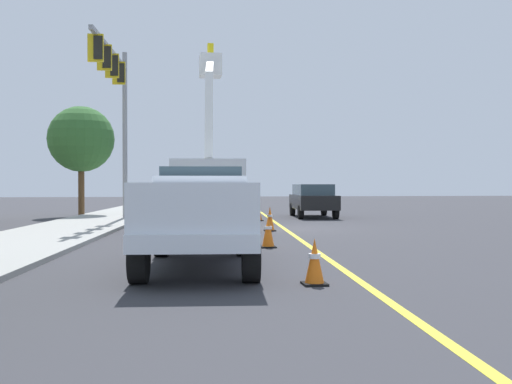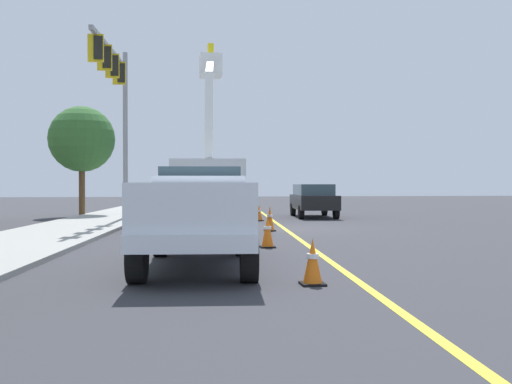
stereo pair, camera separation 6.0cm
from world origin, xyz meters
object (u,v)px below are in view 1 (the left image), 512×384
(traffic_cone_mid_rear, at_px, (270,219))
(traffic_cone_trailing, at_px, (259,213))
(utility_bucket_truck, at_px, (210,186))
(traffic_cone_mid_front, at_px, (268,232))
(traffic_cone_leading, at_px, (315,262))
(traffic_signal_mast, at_px, (116,90))
(passing_minivan, at_px, (313,198))
(service_pickup_truck, at_px, (199,212))

(traffic_cone_mid_rear, bearing_deg, traffic_cone_trailing, -4.69)
(utility_bucket_truck, relative_size, traffic_cone_mid_front, 9.79)
(traffic_cone_leading, relative_size, traffic_cone_trailing, 1.05)
(utility_bucket_truck, height_order, traffic_cone_trailing, utility_bucket_truck)
(traffic_cone_mid_front, relative_size, traffic_signal_mast, 0.11)
(utility_bucket_truck, relative_size, passing_minivan, 1.70)
(utility_bucket_truck, bearing_deg, traffic_cone_trailing, -33.69)
(traffic_cone_leading, distance_m, traffic_cone_trailing, 17.13)
(service_pickup_truck, distance_m, traffic_cone_trailing, 15.17)
(utility_bucket_truck, height_order, service_pickup_truck, utility_bucket_truck)
(passing_minivan, height_order, traffic_cone_leading, passing_minivan)
(utility_bucket_truck, distance_m, traffic_signal_mast, 6.26)
(utility_bucket_truck, distance_m, service_pickup_truck, 11.08)
(traffic_cone_leading, distance_m, traffic_cone_mid_front, 5.76)
(service_pickup_truck, xyz_separation_m, traffic_cone_mid_rear, (8.90, -2.97, -0.68))
(traffic_cone_mid_rear, bearing_deg, traffic_cone_leading, 174.03)
(utility_bucket_truck, bearing_deg, traffic_cone_mid_rear, -136.58)
(traffic_cone_leading, height_order, traffic_cone_mid_front, traffic_cone_mid_front)
(traffic_cone_leading, bearing_deg, traffic_signal_mast, 16.18)
(passing_minivan, bearing_deg, service_pickup_truck, 159.06)
(service_pickup_truck, xyz_separation_m, passing_minivan, (17.39, -6.66, -0.15))
(utility_bucket_truck, height_order, traffic_cone_mid_rear, utility_bucket_truck)
(utility_bucket_truck, relative_size, traffic_cone_mid_rear, 9.43)
(traffic_cone_trailing, height_order, traffic_signal_mast, traffic_signal_mast)
(passing_minivan, bearing_deg, traffic_cone_mid_front, 161.46)
(service_pickup_truck, relative_size, passing_minivan, 1.16)
(traffic_cone_leading, bearing_deg, utility_bucket_truck, 3.59)
(passing_minivan, distance_m, traffic_cone_mid_rear, 9.27)
(traffic_cone_trailing, bearing_deg, traffic_cone_mid_rear, 175.31)
(traffic_cone_mid_front, height_order, traffic_cone_trailing, traffic_cone_mid_front)
(service_pickup_truck, bearing_deg, traffic_cone_mid_front, -29.81)
(utility_bucket_truck, bearing_deg, traffic_cone_mid_front, -172.27)
(utility_bucket_truck, distance_m, traffic_cone_mid_front, 7.72)
(passing_minivan, relative_size, traffic_cone_leading, 6.36)
(traffic_signal_mast, bearing_deg, traffic_cone_leading, -163.82)
(service_pickup_truck, bearing_deg, traffic_cone_trailing, -13.14)
(service_pickup_truck, height_order, traffic_cone_leading, service_pickup_truck)
(traffic_signal_mast, bearing_deg, traffic_cone_trailing, -81.41)
(traffic_cone_leading, relative_size, traffic_signal_mast, 0.10)
(passing_minivan, relative_size, traffic_cone_mid_rear, 5.56)
(passing_minivan, relative_size, traffic_cone_trailing, 6.68)
(passing_minivan, xyz_separation_m, traffic_cone_mid_rear, (-8.49, 3.69, -0.53))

